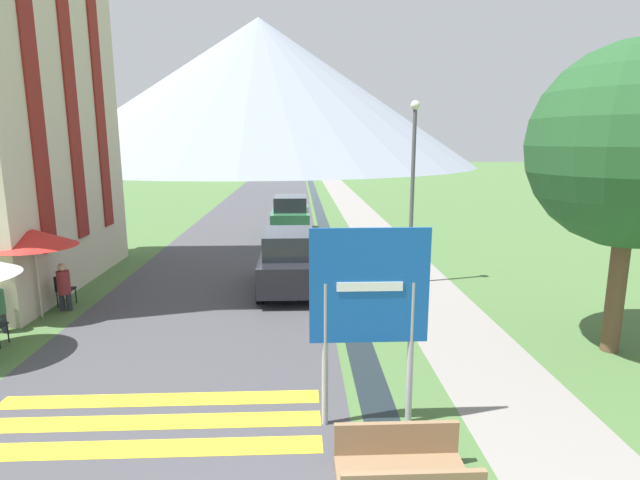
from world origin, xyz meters
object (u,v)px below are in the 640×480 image
cafe_chair_far_right (64,288)px  cafe_chair_far_left (44,288)px  cafe_umbrella_middle_red (33,238)px  person_seated_near (64,285)px  road_sign (369,302)px  parked_car_near (289,261)px  tree_by_path (634,147)px  footbridge (404,475)px  parked_car_far (291,215)px  streetlamp (413,179)px

cafe_chair_far_right → cafe_chair_far_left: 0.53m
cafe_chair_far_right → cafe_chair_far_left: (-0.53, -0.01, 0.00)m
cafe_umbrella_middle_red → person_seated_near: (0.38, 0.47, -1.33)m
road_sign → person_seated_near: bearing=141.8°
road_sign → parked_car_near: bearing=100.6°
cafe_chair_far_right → tree_by_path: 13.87m
footbridge → parked_car_far: (-1.70, 18.08, 0.68)m
cafe_chair_far_right → streetlamp: (9.75, 1.84, 2.75)m
footbridge → parked_car_near: 8.92m
parked_car_far → streetlamp: size_ratio=0.70×
parked_car_near → cafe_chair_far_left: parked_car_near is taller
person_seated_near → tree_by_path: size_ratio=0.20×
person_seated_near → cafe_umbrella_middle_red: bearing=-129.1°
parked_car_near → person_seated_near: (-5.84, -1.53, -0.20)m
parked_car_far → cafe_chair_far_left: 12.34m
parked_car_near → cafe_umbrella_middle_red: cafe_umbrella_middle_red is taller
cafe_chair_far_right → road_sign: bearing=-43.5°
parked_car_far → cafe_chair_far_right: bearing=-119.4°
parked_car_near → streetlamp: size_ratio=0.70×
footbridge → cafe_chair_far_right: cafe_chair_far_right is taller
streetlamp → footbridge: bearing=-102.8°
cafe_umbrella_middle_red → tree_by_path: bearing=-11.2°
parked_car_near → tree_by_path: size_ratio=0.61×
parked_car_far → parked_car_near: bearing=-89.4°
cafe_chair_far_right → cafe_umbrella_middle_red: 1.75m
footbridge → tree_by_path: (5.29, 4.13, 4.05)m
footbridge → cafe_umbrella_middle_red: (-7.82, 6.74, 1.82)m
person_seated_near → footbridge: bearing=-44.1°
parked_car_far → cafe_chair_far_left: bearing=-121.5°
cafe_chair_far_left → streetlamp: size_ratio=0.15×
cafe_umbrella_middle_red → tree_by_path: 13.56m
parked_car_far → cafe_chair_far_right: parked_car_far is taller
cafe_chair_far_left → tree_by_path: 14.36m
footbridge → tree_by_path: tree_by_path is taller
person_seated_near → parked_car_near: bearing=14.7°
cafe_chair_far_left → cafe_umbrella_middle_red: size_ratio=0.38×
parked_car_near → parked_car_far: bearing=90.6°
streetlamp → parked_car_near: bearing=-170.0°
cafe_umbrella_middle_red → parked_car_near: bearing=17.9°
footbridge → streetlamp: bearing=77.2°
parked_car_near → road_sign: bearing=-79.4°
cafe_chair_far_right → person_seated_near: (0.17, -0.36, 0.20)m
footbridge → cafe_chair_far_left: 11.11m
streetlamp → tree_by_path: size_ratio=0.88×
footbridge → cafe_chair_far_left: size_ratio=2.00×
cafe_chair_far_right → footbridge: bearing=-49.1°
road_sign → streetlamp: 8.30m
cafe_umbrella_middle_red → tree_by_path: size_ratio=0.36×
footbridge → person_seated_near: size_ratio=1.32×
parked_car_far → person_seated_near: 12.29m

